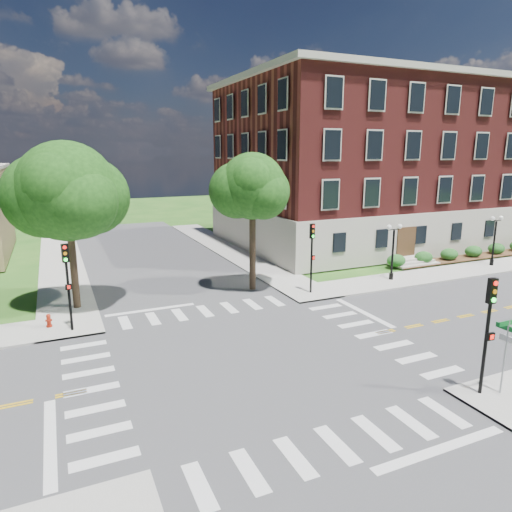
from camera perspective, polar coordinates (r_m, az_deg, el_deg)
name	(u,v)px	position (r m, az deg, el deg)	size (l,w,h in m)	color
ground	(251,358)	(22.26, -0.58, -12.68)	(160.00, 160.00, 0.00)	#205317
road_ew	(251,358)	(22.25, -0.58, -12.67)	(90.00, 12.00, 0.01)	#3D3D3F
road_ns	(251,358)	(22.25, -0.58, -12.67)	(12.00, 90.00, 0.01)	#3D3D3F
sidewalk_ne	(339,259)	(42.18, 10.30, -0.39)	(34.00, 34.00, 0.12)	#9E9B93
crosswalk_east	(374,334)	(25.73, 14.50, -9.46)	(2.20, 10.20, 0.02)	silver
stop_bar_east	(364,313)	(28.86, 13.30, -6.91)	(0.40, 5.50, 0.00)	silver
main_building	(374,164)	(51.55, 14.56, 11.09)	(30.60, 22.40, 16.50)	#BAB3A4
shrub_row	(473,258)	(46.58, 25.46, -0.27)	(18.00, 2.00, 1.30)	#184819
tree_c	(67,192)	(29.42, -22.58, 7.44)	(5.92, 5.92, 10.17)	#2D2116
tree_d	(252,187)	(31.10, -0.45, 8.64)	(4.51, 4.51, 9.48)	#2D2116
traffic_signal_se	(489,321)	(20.03, 27.07, -7.28)	(0.34, 0.39, 4.80)	black
traffic_signal_ne	(312,249)	(31.04, 7.00, 0.86)	(0.37, 0.44, 4.80)	black
traffic_signal_nw	(67,276)	(26.21, -22.52, -2.30)	(0.37, 0.44, 4.80)	black
twin_lamp_west	(393,248)	(35.73, 16.75, 0.91)	(1.36, 0.36, 4.23)	black
twin_lamp_east	(495,238)	(43.55, 27.66, 2.05)	(1.36, 0.36, 4.23)	black
street_sign_pole	(507,342)	(20.75, 28.85, -9.40)	(1.10, 1.10, 3.10)	gray
fire_hydrant	(49,321)	(27.97, -24.48, -7.39)	(0.35, 0.35, 0.75)	#9E1F0C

